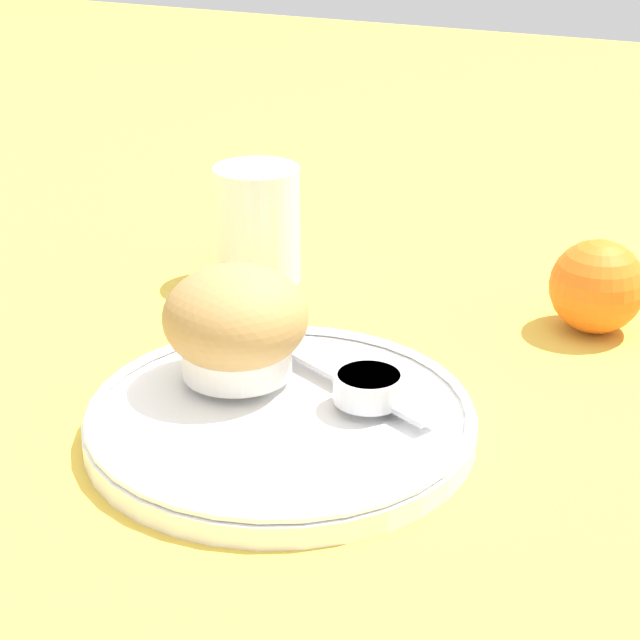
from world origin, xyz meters
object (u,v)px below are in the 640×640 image
at_px(butter_knife, 339,374).
at_px(orange_fruit, 597,286).
at_px(muffin, 236,324).
at_px(juice_glass, 258,225).

distance_m(butter_knife, orange_fruit, 0.22).
relative_size(butter_knife, orange_fruit, 2.22).
distance_m(muffin, butter_knife, 0.07).
relative_size(muffin, butter_knife, 0.60).
height_order(muffin, orange_fruit, muffin).
bearing_deg(muffin, orange_fruit, 49.34).
relative_size(orange_fruit, juice_glass, 0.73).
height_order(butter_knife, juice_glass, juice_glass).
height_order(muffin, juice_glass, juice_glass).
distance_m(orange_fruit, juice_glass, 0.27).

